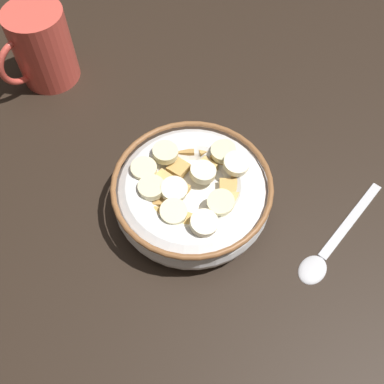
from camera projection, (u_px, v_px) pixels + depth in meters
ground_plane at (192, 210)px, 51.20cm from camera, size 104.18×104.18×2.00cm
cereal_bowl at (192, 193)px, 48.05cm from camera, size 16.90×16.90×5.90cm
spoon at (327, 250)px, 47.19cm from camera, size 15.37×2.73×0.80cm
coffee_mug at (41, 47)px, 56.76cm from camera, size 10.60×7.44×9.87cm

